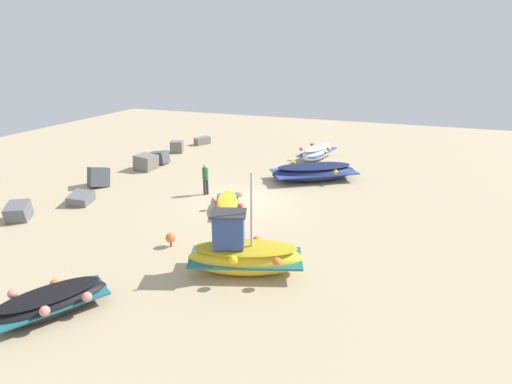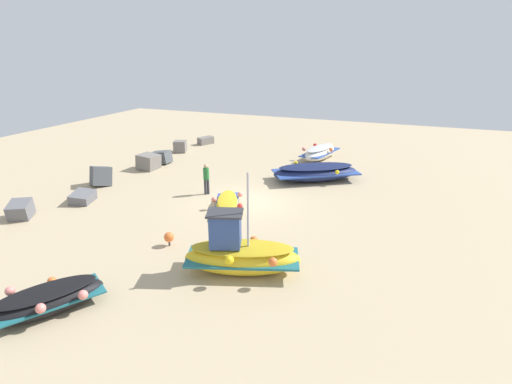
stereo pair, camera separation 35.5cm
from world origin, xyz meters
name	(u,v)px [view 1 (the left image)]	position (x,y,z in m)	size (l,w,h in m)	color
ground_plane	(246,202)	(0.00, 0.00, 0.00)	(53.47, 53.47, 0.00)	tan
fishing_boat_0	(227,204)	(-1.22, 0.49, 0.31)	(3.29, 2.21, 0.68)	gold
fishing_boat_1	(244,254)	(-6.41, -2.49, 0.71)	(2.72, 4.37, 3.75)	gold
fishing_boat_2	(317,152)	(9.90, -1.59, 0.50)	(4.03, 2.32, 0.98)	white
fishing_boat_3	(314,172)	(4.96, -2.46, 0.51)	(4.57, 5.49, 0.98)	navy
fishing_boat_4	(51,302)	(-10.63, 1.98, 0.42)	(3.42, 2.74, 0.84)	black
person_walking	(205,177)	(0.36, 2.47, 0.98)	(0.32, 0.32, 1.71)	#2D2D38
breakwater_rocks	(100,181)	(-0.90, 8.54, 0.44)	(23.64, 2.76, 1.42)	slate
mooring_buoy_0	(170,238)	(-5.62, 0.99, 0.38)	(0.40, 0.40, 0.59)	#3F3F42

